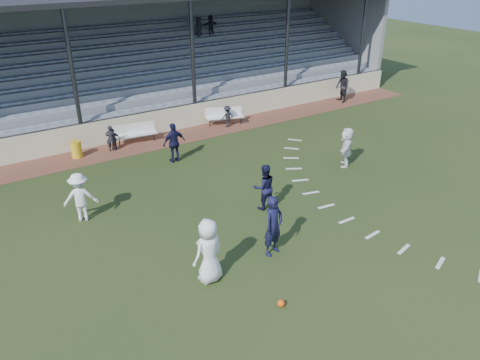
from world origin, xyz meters
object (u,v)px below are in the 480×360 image
at_px(player_white_lead, 209,251).
at_px(official, 342,86).
at_px(football, 281,303).
at_px(player_navy_lead, 273,226).
at_px(bench_right, 224,114).
at_px(trash_bin, 76,149).
at_px(bench_left, 135,131).

xyz_separation_m(player_white_lead, official, (15.33, 10.76, -0.00)).
height_order(football, player_navy_lead, player_navy_lead).
relative_size(bench_right, trash_bin, 2.67).
bearing_deg(bench_right, football, -94.82).
bearing_deg(bench_left, bench_right, 7.30).
relative_size(trash_bin, player_navy_lead, 0.38).
bearing_deg(bench_left, player_white_lead, -92.36).
bearing_deg(player_white_lead, football, 105.81).
distance_m(bench_right, player_white_lead, 13.16).
xyz_separation_m(bench_left, official, (13.21, -0.41, 0.40)).
xyz_separation_m(trash_bin, player_white_lead, (0.80, -10.90, 0.59)).
bearing_deg(trash_bin, official, -0.50).
relative_size(bench_left, trash_bin, 2.69).
bearing_deg(official, football, -34.11).
relative_size(football, player_navy_lead, 0.10).
xyz_separation_m(bench_left, football, (-1.08, -13.19, -0.48)).
bearing_deg(player_white_lead, official, -156.45).
distance_m(player_white_lead, player_navy_lead, 2.30).
bearing_deg(football, bench_left, 85.33).
xyz_separation_m(bench_left, player_white_lead, (-2.12, -11.17, 0.40)).
height_order(bench_right, player_navy_lead, player_navy_lead).
distance_m(trash_bin, official, 16.15).
xyz_separation_m(bench_right, trash_bin, (-7.90, -0.17, -0.19)).
distance_m(bench_right, trash_bin, 7.90).
bearing_deg(football, official, 41.81).
xyz_separation_m(player_navy_lead, official, (13.03, 10.67, -0.00)).
relative_size(bench_right, football, 9.76).
bearing_deg(bench_right, player_white_lead, -102.66).
bearing_deg(trash_bin, player_white_lead, -85.79).
height_order(bench_left, official, official).
xyz_separation_m(trash_bin, official, (16.14, -0.14, 0.59)).
bearing_deg(player_white_lead, bench_right, -134.16).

